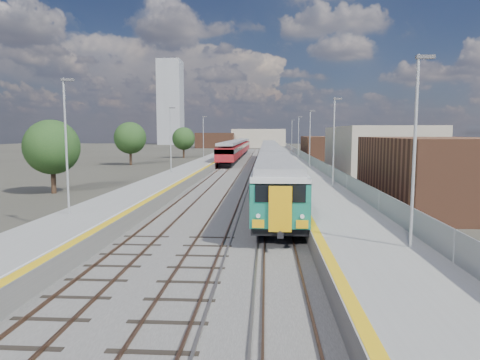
{
  "coord_description": "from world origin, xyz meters",
  "views": [
    {
      "loc": [
        0.83,
        -15.03,
        5.55
      ],
      "look_at": [
        -1.01,
        15.28,
        2.2
      ],
      "focal_mm": 32.0,
      "sensor_mm": 36.0,
      "label": 1
    }
  ],
  "objects": [
    {
      "name": "tree_b",
      "position": [
        -22.64,
        57.82,
        4.68
      ],
      "size": [
        5.49,
        5.49,
        7.44
      ],
      "color": "#382619",
      "rests_on": "ground"
    },
    {
      "name": "ballast_bed",
      "position": [
        -2.25,
        52.5,
        0.03
      ],
      "size": [
        10.5,
        155.0,
        0.06
      ],
      "primitive_type": "cube",
      "color": "#565451",
      "rests_on": "ground"
    },
    {
      "name": "tree_a",
      "position": [
        -18.67,
        22.88,
        4.25
      ],
      "size": [
        4.99,
        4.99,
        6.76
      ],
      "color": "#382619",
      "rests_on": "ground"
    },
    {
      "name": "ground",
      "position": [
        0.0,
        50.0,
        0.0
      ],
      "size": [
        320.0,
        320.0,
        0.0
      ],
      "primitive_type": "plane",
      "color": "#47443A",
      "rests_on": "ground"
    },
    {
      "name": "tracks",
      "position": [
        -1.65,
        54.18,
        0.11
      ],
      "size": [
        8.96,
        160.0,
        0.17
      ],
      "color": "#4C3323",
      "rests_on": "ground"
    },
    {
      "name": "green_train",
      "position": [
        1.5,
        44.99,
        2.26
      ],
      "size": [
        2.91,
        81.11,
        3.21
      ],
      "color": "black",
      "rests_on": "ground"
    },
    {
      "name": "buildings",
      "position": [
        -18.12,
        138.6,
        10.7
      ],
      "size": [
        72.0,
        185.5,
        40.0
      ],
      "color": "brown",
      "rests_on": "ground"
    },
    {
      "name": "red_train",
      "position": [
        -5.5,
        79.9,
        2.26
      ],
      "size": [
        3.03,
        61.39,
        3.82
      ],
      "color": "black",
      "rests_on": "ground"
    },
    {
      "name": "platform_left",
      "position": [
        -9.05,
        52.49,
        0.52
      ],
      "size": [
        4.3,
        155.0,
        8.52
      ],
      "color": "slate",
      "rests_on": "ground"
    },
    {
      "name": "tree_c",
      "position": [
        -17.53,
        79.59,
        4.29
      ],
      "size": [
        5.03,
        5.03,
        6.82
      ],
      "color": "#382619",
      "rests_on": "ground"
    },
    {
      "name": "tree_d",
      "position": [
        22.19,
        58.97,
        4.17
      ],
      "size": [
        4.88,
        4.88,
        6.62
      ],
      "color": "#382619",
      "rests_on": "ground"
    },
    {
      "name": "platform_right",
      "position": [
        5.28,
        52.49,
        0.54
      ],
      "size": [
        4.7,
        155.0,
        8.52
      ],
      "color": "slate",
      "rests_on": "ground"
    }
  ]
}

